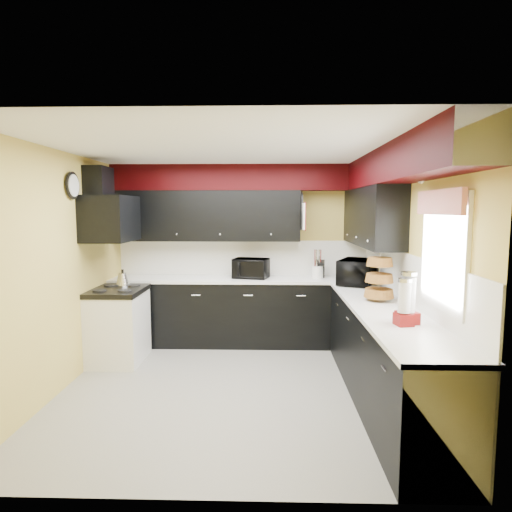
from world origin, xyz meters
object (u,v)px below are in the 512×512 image
(kettle, at_px, (123,279))
(toaster_oven, at_px, (251,268))
(microwave, at_px, (357,272))
(utensil_crock, at_px, (318,272))
(knife_block, at_px, (321,269))

(kettle, bearing_deg, toaster_oven, 16.63)
(microwave, bearing_deg, toaster_oven, 95.97)
(utensil_crock, relative_size, kettle, 0.96)
(toaster_oven, distance_m, microwave, 1.45)
(knife_block, bearing_deg, utensil_crock, -125.95)
(toaster_oven, relative_size, kettle, 2.69)
(microwave, distance_m, knife_block, 0.68)
(knife_block, bearing_deg, microwave, -47.71)
(utensil_crock, bearing_deg, kettle, -168.65)
(microwave, distance_m, kettle, 3.01)
(knife_block, bearing_deg, kettle, -160.82)
(microwave, height_order, knife_block, microwave)
(microwave, relative_size, utensil_crock, 3.46)
(toaster_oven, bearing_deg, knife_block, 18.92)
(utensil_crock, bearing_deg, knife_block, 47.15)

